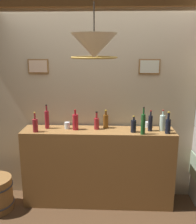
# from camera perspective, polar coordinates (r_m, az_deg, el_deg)

# --- Properties ---
(panelled_rear_partition) EXTENTS (3.60, 0.15, 2.83)m
(panelled_rear_partition) POSITION_cam_1_polar(r_m,az_deg,el_deg) (3.44, 0.23, 4.49)
(panelled_rear_partition) COLOR #BCAD8E
(panelled_rear_partition) RESTS_ON ground
(bar_shelf_unit) EXTENTS (1.96, 0.38, 1.04)m
(bar_shelf_unit) POSITION_cam_1_polar(r_m,az_deg,el_deg) (3.48, 0.04, -12.17)
(bar_shelf_unit) COLOR olive
(bar_shelf_unit) RESTS_ON ground
(liquor_bottle_whiskey) EXTENTS (0.05, 0.05, 0.34)m
(liquor_bottle_whiskey) POSITION_cam_1_polar(r_m,az_deg,el_deg) (3.13, 10.04, -2.59)
(liquor_bottle_whiskey) COLOR #194C20
(liquor_bottle_whiskey) RESTS_ON bar_shelf_unit
(liquor_bottle_scotch) EXTENTS (0.07, 0.07, 0.25)m
(liquor_bottle_scotch) POSITION_cam_1_polar(r_m,az_deg,el_deg) (3.28, -13.83, -2.86)
(liquor_bottle_scotch) COLOR maroon
(liquor_bottle_scotch) RESTS_ON bar_shelf_unit
(liquor_bottle_sherry) EXTENTS (0.06, 0.06, 0.23)m
(liquor_bottle_sherry) POSITION_cam_1_polar(r_m,az_deg,el_deg) (3.29, -0.31, -2.45)
(liquor_bottle_sherry) COLOR maroon
(liquor_bottle_sherry) RESTS_ON bar_shelf_unit
(liquor_bottle_rye) EXTENTS (0.06, 0.06, 0.27)m
(liquor_bottle_rye) POSITION_cam_1_polar(r_m,az_deg,el_deg) (3.29, 11.60, -2.40)
(liquor_bottle_rye) COLOR black
(liquor_bottle_rye) RESTS_ON bar_shelf_unit
(liquor_bottle_amaro) EXTENTS (0.06, 0.06, 0.32)m
(liquor_bottle_amaro) POSITION_cam_1_polar(r_m,az_deg,el_deg) (3.38, -11.33, -1.60)
(liquor_bottle_amaro) COLOR maroon
(liquor_bottle_amaro) RESTS_ON bar_shelf_unit
(liquor_bottle_port) EXTENTS (0.07, 0.07, 0.27)m
(liquor_bottle_port) POSITION_cam_1_polar(r_m,az_deg,el_deg) (3.33, 14.19, -2.32)
(liquor_bottle_port) COLOR silver
(liquor_bottle_port) RESTS_ON bar_shelf_unit
(liquor_bottle_tequila) EXTENTS (0.08, 0.08, 0.27)m
(liquor_bottle_tequila) POSITION_cam_1_polar(r_m,az_deg,el_deg) (3.28, -5.07, -2.19)
(liquor_bottle_tequila) COLOR maroon
(liquor_bottle_tequila) RESTS_ON bar_shelf_unit
(liquor_bottle_rum) EXTENTS (0.07, 0.07, 0.21)m
(liquor_bottle_rum) POSITION_cam_1_polar(r_m,az_deg,el_deg) (3.21, 7.93, -3.10)
(liquor_bottle_rum) COLOR black
(liquor_bottle_rum) RESTS_ON bar_shelf_unit
(liquor_bottle_vodka) EXTENTS (0.07, 0.07, 0.28)m
(liquor_bottle_vodka) POSITION_cam_1_polar(r_m,az_deg,el_deg) (3.24, 15.35, -2.92)
(liquor_bottle_vodka) COLOR black
(liquor_bottle_vodka) RESTS_ON bar_shelf_unit
(liquor_bottle_bourbon) EXTENTS (0.07, 0.07, 0.24)m
(liquor_bottle_bourbon) POSITION_cam_1_polar(r_m,az_deg,el_deg) (3.34, 1.73, -2.00)
(liquor_bottle_bourbon) COLOR brown
(liquor_bottle_bourbon) RESTS_ON bar_shelf_unit
(glass_tumbler_rocks) EXTENTS (0.08, 0.08, 0.07)m
(glass_tumbler_rocks) POSITION_cam_1_polar(r_m,az_deg,el_deg) (3.45, 11.00, -2.77)
(glass_tumbler_rocks) COLOR silver
(glass_tumbler_rocks) RESTS_ON bar_shelf_unit
(glass_tumbler_highball) EXTENTS (0.07, 0.07, 0.09)m
(glass_tumbler_highball) POSITION_cam_1_polar(r_m,az_deg,el_deg) (3.35, -6.90, -2.99)
(glass_tumbler_highball) COLOR silver
(glass_tumbler_highball) RESTS_ON bar_shelf_unit
(pendant_lamp) EXTENTS (0.42, 0.42, 0.47)m
(pendant_lamp) POSITION_cam_1_polar(r_m,az_deg,el_deg) (2.30, -0.87, 14.41)
(pendant_lamp) COLOR #EFE5C6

